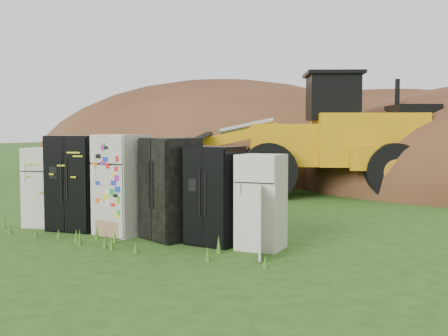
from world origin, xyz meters
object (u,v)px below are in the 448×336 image
Objects in this scene: fridge_dark_mid at (171,189)px; fridge_open_door at (261,202)px; fridge_black_side at (77,183)px; wheel_loader at (301,134)px; fridge_sticker at (122,185)px; fridge_black_right at (215,195)px; fridge_leftmost at (45,187)px.

fridge_open_door is (1.75, -0.03, -0.13)m from fridge_dark_mid.
wheel_loader is at bearing 67.07° from fridge_black_side.
fridge_sticker is 1.11× the size of fridge_black_right.
fridge_black_right is (3.86, -0.02, 0.04)m from fridge_leftmost.
fridge_leftmost is 3.86m from fridge_black_right.
fridge_black_right reaches higher than fridge_leftmost.
wheel_loader is at bearing 90.58° from fridge_sticker.
fridge_leftmost is 1.02× the size of fridge_open_door.
fridge_dark_mid is 0.24× the size of wheel_loader.
fridge_sticker is 2.81m from fridge_open_door.
wheel_loader is (-0.16, 7.60, 0.92)m from fridge_dark_mid.
wheel_loader is (-1.06, 7.63, 0.99)m from fridge_black_right.
fridge_black_right is 1.08× the size of fridge_open_door.
fridge_dark_mid is at bearing 8.13° from fridge_sticker.
wheel_loader reaches higher than fridge_black_right.
fridge_dark_mid reaches higher than fridge_open_door.
fridge_black_side is 1.09m from fridge_sticker.
fridge_dark_mid is 0.91m from fridge_black_right.
fridge_leftmost is at bearing -172.64° from fridge_sticker.
fridge_leftmost is 0.88× the size of fridge_dark_mid.
fridge_black_side is 3.90m from fridge_open_door.
wheel_loader is at bearing 103.08° from fridge_black_right.
fridge_dark_mid is 7.66m from wheel_loader.
fridge_dark_mid is 1.08× the size of fridge_black_right.
fridge_sticker is 0.25× the size of wheel_loader.
fridge_sticker is 1.05m from fridge_dark_mid.
fridge_black_right is (0.91, -0.03, -0.07)m from fridge_dark_mid.
fridge_black_right reaches higher than fridge_open_door.
fridge_sticker reaches higher than fridge_dark_mid.
fridge_black_right is (1.96, -0.02, -0.10)m from fridge_sticker.
fridge_dark_mid is at bearing -16.19° from fridge_leftmost.
fridge_open_door is at bearing -100.54° from wheel_loader.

